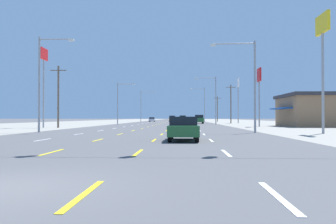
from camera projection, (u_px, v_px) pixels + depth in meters
name	position (u px, v px, depth m)	size (l,w,h in m)	color
ground_plane	(167.00, 124.00, 72.83)	(572.00, 572.00, 0.00)	#4C4C4F
lot_apron_left	(51.00, 124.00, 73.96)	(28.00, 440.00, 0.01)	gray
lot_apron_right	(286.00, 124.00, 71.71)	(28.00, 440.00, 0.01)	gray
lane_markings	(173.00, 122.00, 111.29)	(10.64, 227.60, 0.01)	white
signal_span_wire	(107.00, 22.00, 16.00)	(26.67, 0.53, 9.84)	brown
sedan_inner_right_nearest	(183.00, 128.00, 21.09)	(1.80, 4.50, 1.46)	#235B2D
suv_far_right_near	(199.00, 119.00, 78.10)	(1.98, 4.90, 1.98)	#235B2D
suv_inner_right_mid	(183.00, 119.00, 103.40)	(1.98, 4.90, 1.98)	#235B2D
sedan_far_left_midfar	(152.00, 119.00, 112.47)	(1.80, 4.50, 1.46)	silver
suv_center_turn_far	(172.00, 119.00, 113.54)	(1.98, 4.90, 1.98)	#B28C33
hatchback_inner_right_farther	(184.00, 119.00, 125.49)	(1.72, 3.90, 1.54)	#B28C33
sedan_center_turn_farthest	(175.00, 119.00, 135.34)	(1.80, 4.50, 1.46)	red
storefront_right_row_1	(313.00, 110.00, 53.64)	(10.43, 11.99, 5.02)	#8C6B4C
pole_sign_left_row_1	(44.00, 67.00, 47.66)	(0.24, 2.38, 10.97)	gray
pole_sign_right_row_0	(323.00, 40.00, 30.29)	(0.24, 2.71, 10.48)	gray
pole_sign_right_row_1	(259.00, 82.00, 52.50)	(0.24, 2.13, 8.88)	gray
pole_sign_right_row_2	(238.00, 89.00, 82.85)	(0.24, 2.13, 10.83)	gray
streetlight_left_row_0	(43.00, 77.00, 32.84)	(3.44, 0.26, 9.10)	gray
streetlight_right_row_0	(250.00, 79.00, 31.95)	(4.19, 0.26, 8.50)	gray
streetlight_left_row_1	(119.00, 100.00, 71.74)	(3.70, 0.26, 8.64)	gray
streetlight_right_row_1	(214.00, 97.00, 70.87)	(4.44, 0.26, 9.75)	gray
streetlight_left_row_2	(143.00, 104.00, 110.65)	(4.95, 0.26, 9.87)	gray
streetlight_right_row_2	(203.00, 102.00, 109.78)	(4.55, 0.26, 10.94)	gray
utility_pole_left_row_0	(58.00, 95.00, 47.19)	(2.20, 0.26, 8.44)	brown
utility_pole_right_row_1	(231.00, 103.00, 81.05)	(2.20, 0.26, 9.07)	brown
utility_pole_right_row_2	(217.00, 108.00, 112.52)	(2.20, 0.26, 8.23)	brown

